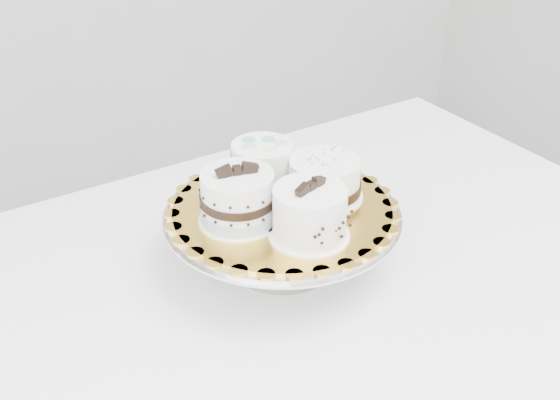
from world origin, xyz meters
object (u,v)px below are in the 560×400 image
cake_board (282,209)px  cake_banded (238,200)px  cake_dots (262,164)px  cake_swirl (310,214)px  cake_stand (282,227)px  table (290,315)px  cake_ribbon (325,179)px

cake_board → cake_banded: (-0.07, 0.00, 0.04)m
cake_banded → cake_dots: (0.08, 0.07, 0.00)m
cake_swirl → cake_dots: bearing=67.4°
cake_stand → cake_dots: cake_dots is taller
table → cake_board: 0.17m
cake_swirl → cake_ribbon: cake_swirl is taller
cake_stand → cake_swirl: 0.11m
cake_board → cake_dots: (0.01, 0.07, 0.04)m
cake_stand → cake_swirl: bearing=-94.7°
cake_swirl → cake_board: bearing=68.5°
cake_banded → cake_ribbon: (0.14, -0.01, -0.01)m
cake_swirl → cake_ribbon: (0.08, 0.08, -0.01)m
cake_stand → cake_banded: 0.10m
cake_stand → cake_ribbon: size_ratio=2.55×
cake_swirl → cake_dots: size_ratio=1.08×
cake_banded → cake_dots: 0.11m
cake_banded → cake_swirl: bearing=-40.3°
table → cake_ribbon: 0.22m
table → cake_board: (0.01, 0.04, 0.17)m
cake_board → cake_ribbon: bearing=-3.7°
table → cake_banded: cake_banded is taller
cake_ribbon → cake_stand: bearing=-161.2°
table → cake_stand: bearing=74.3°
cake_stand → cake_board: bearing=0.0°
table → cake_dots: cake_dots is taller
table → cake_swirl: (0.00, -0.04, 0.21)m
cake_banded → cake_ribbon: size_ratio=0.89×
cake_stand → table: bearing=-104.4°
cake_stand → cake_board: size_ratio=1.09×
cake_banded → table: bearing=-22.8°
cake_stand → cake_banded: cake_banded is taller
cake_ribbon → cake_dots: bearing=151.0°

